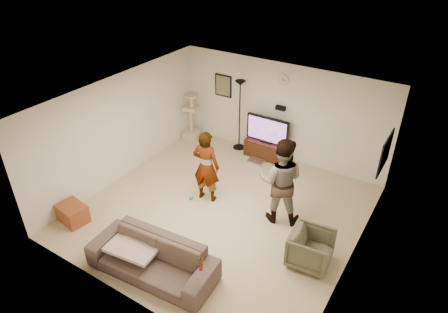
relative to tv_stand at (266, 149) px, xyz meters
The scene contains 24 objects.
floor 2.53m from the tv_stand, 84.83° to the right, with size 5.50×5.50×0.02m, color tan.
ceiling 3.39m from the tv_stand, 84.83° to the right, with size 5.50×5.50×0.02m, color white.
wall_back 1.07m from the tv_stand, 47.23° to the left, with size 5.50×0.04×2.50m, color #EDE3CA.
wall_front 5.36m from the tv_stand, 87.53° to the right, with size 5.50×0.04×2.50m, color #EDE3CA.
wall_left 3.70m from the tv_stand, 135.21° to the right, with size 0.04×5.50×2.50m, color #EDE3CA.
wall_right 4.02m from the tv_stand, 40.08° to the right, with size 0.04×5.50×2.50m, color #EDE3CA.
wall_clock 1.90m from the tv_stand, 43.49° to the left, with size 0.26×0.26×0.04m, color white.
wall_speaker 1.19m from the tv_stand, 39.23° to the left, with size 0.25×0.10×0.10m, color black.
picture_back 2.02m from the tv_stand, behind, with size 0.42×0.03×0.52m, color brown.
picture_right 3.34m from the tv_stand, 17.02° to the right, with size 0.03×0.78×0.62m, color #FFBE52.
tv_stand is the anchor object (origin of this frame).
console_box 0.45m from the tv_stand, 100.92° to the right, with size 0.40×0.30×0.07m, color silver.
tv 0.57m from the tv_stand, ahead, with size 1.14×0.08×0.68m, color black.
tv_screen 0.57m from the tv_stand, 90.00° to the right, with size 1.05×0.01×0.60m, color #CC6728.
floor_lamp 1.12m from the tv_stand, behind, with size 0.32×0.32×1.91m, color black.
cat_tree 2.35m from the tv_stand, behind, with size 0.43×0.43×1.35m, color tan.
person_left 2.40m from the tv_stand, 97.38° to the right, with size 0.61×0.40×1.66m, color #959595.
person_right 2.57m from the tv_stand, 57.14° to the right, with size 0.90×0.70×1.86m, color #2B5896.
sofa 4.62m from the tv_stand, 88.18° to the right, with size 2.28×0.89×0.67m, color #4A3A35.
throw_blanket 4.63m from the tv_stand, 92.94° to the right, with size 0.90×0.70×0.06m, color beige.
beer_bottle 4.80m from the tv_stand, 75.48° to the right, with size 0.06×0.06×0.25m, color #40230D.
armchair 3.77m from the tv_stand, 50.85° to the right, with size 0.73×0.75×0.68m, color #4A4B36.
side_table 4.93m from the tv_stand, 116.14° to the right, with size 0.59×0.44×0.39m, color brown.
toy_ball 2.61m from the tv_stand, 102.45° to the right, with size 0.09×0.09×0.09m, color #08A08C.
Camera 1 is at (3.65, -5.67, 5.40)m, focal length 31.99 mm.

